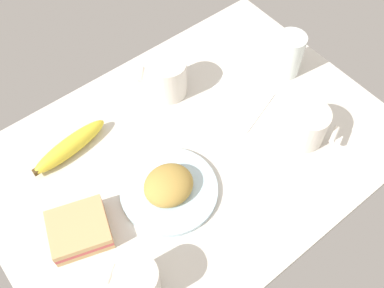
{
  "coord_description": "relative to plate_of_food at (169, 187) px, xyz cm",
  "views": [
    {
      "loc": [
        32.87,
        41.45,
        85.26
      ],
      "look_at": [
        0.0,
        0.0,
        5.0
      ],
      "focal_mm": 41.11,
      "sensor_mm": 36.0,
      "label": 1
    }
  ],
  "objects": [
    {
      "name": "coffee_mug_spare",
      "position": [
        -32.36,
        7.61,
        2.75
      ],
      "size": [
        9.61,
        12.08,
        8.78
      ],
      "color": "silver",
      "rests_on": "tabletop"
    },
    {
      "name": "coffee_mug_milky",
      "position": [
        -16.48,
        -22.43,
        3.28
      ],
      "size": [
        11.12,
        10.85,
        9.83
      ],
      "color": "silver",
      "rests_on": "tabletop"
    },
    {
      "name": "banana",
      "position": [
        11.07,
        -21.68,
        0.24
      ],
      "size": [
        19.46,
        6.53,
        4.02
      ],
      "color": "yellow",
      "rests_on": "tabletop"
    },
    {
      "name": "coffee_mug_black",
      "position": [
        16.49,
        13.15,
        3.0
      ],
      "size": [
        8.85,
        9.81,
        9.27
      ],
      "color": "silver",
      "rests_on": "tabletop"
    },
    {
      "name": "sandwich_main",
      "position": [
        19.48,
        -3.21,
        0.43
      ],
      "size": [
        14.02,
        13.3,
        4.4
      ],
      "color": "tan",
      "rests_on": "tabletop"
    },
    {
      "name": "tabletop",
      "position": [
        -10.03,
        -4.85,
        -2.77
      ],
      "size": [
        90.0,
        64.0,
        2.0
      ],
      "primitive_type": "cube",
      "color": "beige",
      "rests_on": "ground"
    },
    {
      "name": "paper_napkin",
      "position": [
        -27.42,
        -9.55,
        -1.62
      ],
      "size": [
        17.52,
        17.52,
        0.3
      ],
      "primitive_type": "cube",
      "rotation": [
        0.0,
        0.0,
        0.32
      ],
      "color": "white",
      "rests_on": "tabletop"
    },
    {
      "name": "glass_of_milk",
      "position": [
        -43.85,
        -9.46,
        3.46
      ],
      "size": [
        7.12,
        7.12,
        11.18
      ],
      "color": "silver",
      "rests_on": "tabletop"
    },
    {
      "name": "plate_of_food",
      "position": [
        0.0,
        0.0,
        0.0
      ],
      "size": [
        20.72,
        20.72,
        6.13
      ],
      "color": "silver",
      "rests_on": "tabletop"
    }
  ]
}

